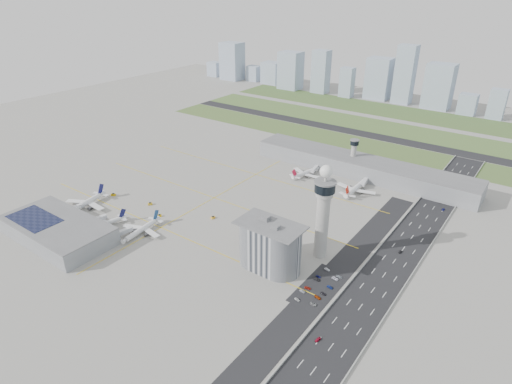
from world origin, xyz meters
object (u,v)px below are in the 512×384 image
Objects in this scene: car_lot_6 at (313,304)px; car_hw_4 at (445,179)px; tug_2 at (150,204)px; car_hw_1 at (400,252)px; airplane_far_b at (356,185)px; car_lot_2 at (308,288)px; tug_3 at (213,217)px; car_lot_7 at (318,297)px; car_lot_11 at (339,277)px; control_tower at (323,208)px; car_lot_3 at (317,279)px; airplane_near_a at (84,201)px; car_hw_2 at (443,209)px; admin_building at (270,246)px; car_lot_4 at (318,276)px; jet_bridge_far_1 at (366,180)px; car_hw_0 at (318,339)px; car_lot_8 at (323,294)px; secondary_tower at (353,153)px; airplane_near_b at (102,222)px; jet_bridge_near_0 at (65,213)px; jet_bridge_near_2 at (114,237)px; tug_4 at (321,189)px; tug_1 at (159,215)px; airplane_far_a at (307,170)px; airplane_near_c at (140,227)px; car_lot_0 at (297,299)px; car_lot_5 at (327,269)px; tug_5 at (327,200)px; car_lot_10 at (335,278)px; car_lot_9 at (330,287)px; car_lot_1 at (302,291)px; jet_bridge_near_1 at (89,224)px; jet_bridge_far_0 at (317,168)px; tug_0 at (113,194)px.

car_hw_4 reaches higher than car_lot_6.
tug_2 is 195.65m from car_hw_1.
car_lot_2 is at bearing -167.02° from airplane_far_b.
car_hw_1 is at bearing -153.76° from tug_3.
car_lot_7 is 1.09× the size of car_lot_11.
car_lot_3 is at bearing -65.37° from control_tower.
airplane_near_a is 286.91m from car_hw_2.
admin_building is 35.20m from car_lot_4.
jet_bridge_far_1 reaches higher than car_hw_0.
car_lot_11 is at bearing 8.40° from car_lot_8.
secondary_tower reaches higher than airplane_near_b.
jet_bridge_near_0 is 60.00m from jet_bridge_near_2.
car_lot_3 is (57.25, -113.18, -0.37)m from tug_4.
tug_2 is (-20.69, 8.89, 0.12)m from tug_1.
secondary_tower reaches higher than tug_4.
airplane_far_a is 9.35× the size of car_lot_6.
airplane_near_c reaches higher than car_lot_0.
airplane_near_c is 10.22× the size of car_lot_5.
tug_5 is 123.06m from car_lot_7.
car_lot_0 is 31.45m from car_lot_10.
tug_4 is at bearing -45.79° from jet_bridge_far_1.
airplane_near_c is (-97.06, -22.20, -9.87)m from admin_building.
airplane_near_b is 10.01× the size of car_hw_1.
secondary_tower is 45.47m from airplane_far_b.
jet_bridge_near_2 is 148.18m from car_lot_5.
car_lot_4 is 0.86× the size of car_lot_9.
airplane_near_b reaches higher than car_lot_8.
car_lot_9 is (11.43, 12.70, -0.01)m from car_lot_1.
tug_1 is at bearing 89.21° from tug_5.
airplane_far_b is 3.02× the size of jet_bridge_near_1.
car_lot_11 is (10.07, 10.40, -0.10)m from car_lot_3.
jet_bridge_near_0 reaches higher than car_lot_5.
airplane_near_b is 31.23m from airplane_near_c.
airplane_near_a is 207.50m from car_lot_9.
jet_bridge_far_0 is at bearing -100.00° from jet_bridge_far_1.
airplane_near_c is 137.74m from car_lot_7.
tug_4 reaches higher than car_lot_3.
jet_bridge_far_1 is 162.41m from car_lot_2.
car_lot_9 is at bearing -36.24° from car_lot_1.
tug_0 is 194.61m from car_lot_1.
car_lot_5 is 1.06× the size of car_hw_1.
tug_0 reaches higher than car_lot_0.
jet_bridge_near_0 reaches higher than car_lot_7.
car_lot_8 is at bearing -176.60° from car_lot_9.
tug_0 is (-29.06, 43.83, -1.82)m from jet_bridge_near_1.
jet_bridge_near_2 is 1.00× the size of jet_bridge_far_0.
tug_1 reaches higher than car_lot_10.
tug_5 is at bearing -82.00° from secondary_tower.
control_tower is at bearing -59.55° from jet_bridge_near_0.
tug_0 is 1.11× the size of tug_3.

